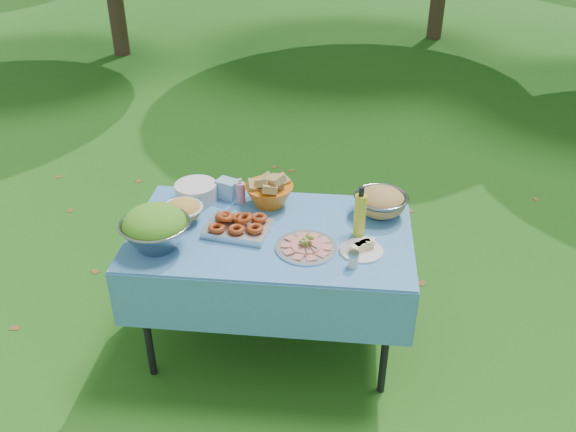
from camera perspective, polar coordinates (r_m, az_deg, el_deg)
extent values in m
plane|color=#0C3609|center=(3.65, -1.45, -11.56)|extent=(80.00, 80.00, 0.00)
cube|color=#7DB9F1|center=(3.40, -1.54, -6.86)|extent=(1.46, 0.86, 0.76)
cylinder|color=silver|center=(3.49, -8.60, 2.28)|extent=(0.29, 0.29, 0.10)
cube|color=#7DAED4|center=(3.48, -5.67, 2.54)|extent=(0.14, 0.13, 0.11)
cylinder|color=pink|center=(3.42, -4.46, 2.39)|extent=(0.05, 0.05, 0.15)
cube|color=silver|center=(3.17, -4.71, -0.89)|extent=(0.36, 0.28, 0.08)
cylinder|color=silver|center=(3.03, 1.73, -2.48)|extent=(0.39, 0.39, 0.07)
cylinder|color=gold|center=(3.10, 6.76, 0.42)|extent=(0.07, 0.07, 0.28)
cylinder|color=silver|center=(3.03, 6.91, -2.85)|extent=(0.29, 0.29, 0.06)
cylinder|color=silver|center=(2.92, 6.15, -4.09)|extent=(0.06, 0.06, 0.08)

